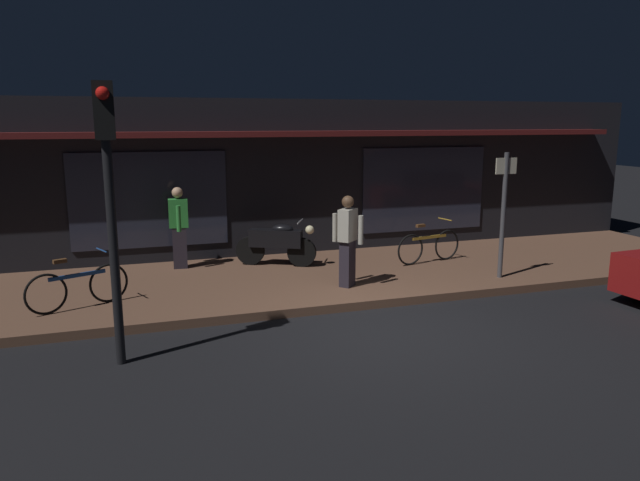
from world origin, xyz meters
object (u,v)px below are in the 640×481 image
motorcycle (277,242)px  bicycle_parked (429,246)px  traffic_light_pole (108,175)px  person_photographer (179,226)px  person_bystander (348,239)px  bicycle_extra (78,287)px  sign_post (504,208)px

motorcycle → bicycle_parked: bearing=-13.3°
bicycle_parked → traffic_light_pole: (-6.28, -3.26, 1.97)m
motorcycle → person_photographer: person_photographer is taller
person_bystander → traffic_light_pole: size_ratio=0.46×
motorcycle → traffic_light_pole: size_ratio=0.44×
bicycle_extra → sign_post: bearing=-3.5°
bicycle_parked → bicycle_extra: 6.99m
person_bystander → person_photographer: bearing=139.4°
person_photographer → traffic_light_pole: size_ratio=0.46×
motorcycle → person_bystander: person_bystander is taller
motorcycle → traffic_light_pole: 5.41m
bicycle_extra → motorcycle: bearing=25.7°
person_photographer → sign_post: bearing=-25.0°
person_photographer → traffic_light_pole: traffic_light_pole is taller
bicycle_extra → person_photographer: bearing=51.0°
bicycle_extra → person_bystander: person_bystander is taller
person_photographer → bicycle_extra: bearing=-129.0°
person_photographer → sign_post: (5.80, -2.71, 0.48)m
motorcycle → sign_post: 4.56m
person_bystander → traffic_light_pole: (-3.96, -2.06, 1.45)m
bicycle_parked → person_bystander: person_bystander is taller
bicycle_parked → person_photographer: 5.25m
person_bystander → sign_post: (3.03, -0.34, 0.48)m
sign_post → traffic_light_pole: size_ratio=0.67×
motorcycle → bicycle_parked: 3.23m
motorcycle → person_bystander: size_ratio=0.94×
motorcycle → sign_post: size_ratio=0.65×
person_bystander → traffic_light_pole: 4.69m
sign_post → traffic_light_pole: (-6.99, -1.73, 0.97)m
sign_post → bicycle_extra: bearing=176.5°
person_photographer → person_bystander: size_ratio=1.00×
motorcycle → sign_post: sign_post is taller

